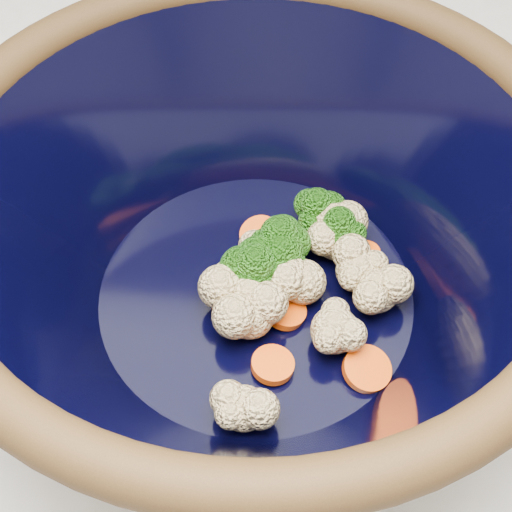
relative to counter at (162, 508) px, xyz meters
The scene contains 3 objects.
counter is the anchor object (origin of this frame).
mixing_bowl 0.56m from the counter, ahead, with size 0.49×0.49×0.17m.
vegetable_pile 0.53m from the counter, ahead, with size 0.13×0.19×0.05m.
Camera 1 is at (0.15, -0.28, 1.35)m, focal length 50.00 mm.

